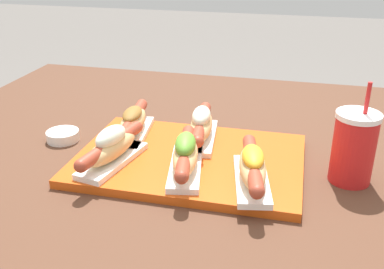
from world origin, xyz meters
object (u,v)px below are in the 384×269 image
(hot_dog_2, at_px, (252,167))
(hot_dog_4, at_px, (201,126))
(hot_dog_1, at_px, (185,155))
(sauce_bowl, at_px, (63,135))
(hot_dog_3, at_px, (133,123))
(hot_dog_0, at_px, (112,147))
(drink_cup, at_px, (354,147))
(serving_tray, at_px, (190,159))

(hot_dog_2, bearing_deg, hot_dog_4, 129.05)
(hot_dog_1, xyz_separation_m, sauce_bowl, (-0.32, 0.10, -0.04))
(hot_dog_1, height_order, hot_dog_3, hot_dog_1)
(hot_dog_2, xyz_separation_m, sauce_bowl, (-0.45, 0.12, -0.04))
(hot_dog_1, bearing_deg, hot_dog_4, 90.65)
(hot_dog_1, bearing_deg, sauce_bowl, 162.10)
(hot_dog_0, xyz_separation_m, hot_dog_1, (0.15, 0.00, -0.00))
(hot_dog_1, distance_m, sauce_bowl, 0.34)
(sauce_bowl, bearing_deg, hot_dog_4, 7.59)
(hot_dog_2, distance_m, drink_cup, 0.20)
(drink_cup, bearing_deg, serving_tray, -178.89)
(hot_dog_3, bearing_deg, serving_tray, -23.91)
(hot_dog_4, relative_size, sauce_bowl, 2.93)
(serving_tray, height_order, drink_cup, drink_cup)
(serving_tray, bearing_deg, sauce_bowl, 172.76)
(hot_dog_2, bearing_deg, hot_dog_3, 152.93)
(serving_tray, xyz_separation_m, hot_dog_1, (0.01, -0.06, 0.04))
(hot_dog_1, relative_size, drink_cup, 1.08)
(serving_tray, distance_m, hot_dog_3, 0.17)
(hot_dog_0, xyz_separation_m, sauce_bowl, (-0.17, 0.11, -0.04))
(sauce_bowl, bearing_deg, serving_tray, -7.24)
(hot_dog_0, relative_size, hot_dog_4, 0.99)
(serving_tray, bearing_deg, hot_dog_2, -30.29)
(hot_dog_1, relative_size, sauce_bowl, 2.90)
(hot_dog_1, height_order, sauce_bowl, hot_dog_1)
(hot_dog_0, xyz_separation_m, drink_cup, (0.46, 0.07, 0.02))
(serving_tray, distance_m, drink_cup, 0.33)
(hot_dog_1, relative_size, hot_dog_2, 1.00)
(hot_dog_0, xyz_separation_m, hot_dog_4, (0.15, 0.15, -0.00))
(hot_dog_1, distance_m, hot_dog_3, 0.20)
(hot_dog_0, distance_m, drink_cup, 0.47)
(hot_dog_2, height_order, hot_dog_4, hot_dog_4)
(serving_tray, relative_size, hot_dog_3, 2.13)
(hot_dog_0, bearing_deg, hot_dog_4, 45.36)
(hot_dog_2, distance_m, sauce_bowl, 0.47)
(drink_cup, bearing_deg, hot_dog_3, 172.71)
(hot_dog_3, relative_size, sauce_bowl, 2.92)
(hot_dog_1, height_order, hot_dog_2, hot_dog_1)
(hot_dog_0, bearing_deg, hot_dog_3, 92.48)
(hot_dog_3, distance_m, hot_dog_4, 0.16)
(hot_dog_1, bearing_deg, drink_cup, 12.68)
(serving_tray, distance_m, hot_dog_1, 0.08)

